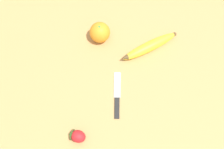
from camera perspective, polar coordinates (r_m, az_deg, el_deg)
ground_plane at (r=0.89m, az=-0.73°, el=-4.28°), size 3.00×3.00×0.00m
banana at (r=0.95m, az=8.13°, el=6.06°), size 0.22×0.11×0.04m
orange at (r=0.95m, az=-2.88°, el=9.12°), size 0.07×0.07×0.07m
strawberry at (r=0.84m, az=-7.67°, el=-13.13°), size 0.06×0.06×0.04m
paring_knife at (r=0.88m, az=1.12°, el=-4.79°), size 0.05×0.17×0.01m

